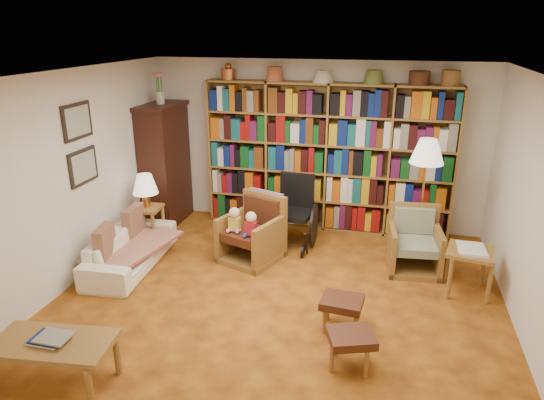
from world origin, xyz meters
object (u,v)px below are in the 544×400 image
(footstool_a, at_px, (342,304))
(sofa, at_px, (131,249))
(coffee_table, at_px, (53,346))
(side_table_lamp, at_px, (148,217))
(floor_lamp, at_px, (427,156))
(footstool_b, at_px, (351,339))
(wheelchair, at_px, (295,214))
(side_table_papers, at_px, (469,257))
(armchair_sage, at_px, (414,245))
(armchair_leather, at_px, (253,232))

(footstool_a, bearing_deg, sofa, 165.11)
(sofa, xyz_separation_m, coffee_table, (0.47, -2.13, 0.12))
(side_table_lamp, distance_m, coffee_table, 2.88)
(floor_lamp, relative_size, footstool_b, 3.23)
(wheelchair, bearing_deg, side_table_papers, -20.73)
(footstool_b, bearing_deg, armchair_sage, 74.50)
(wheelchair, relative_size, coffee_table, 0.94)
(side_table_papers, xyz_separation_m, footstool_b, (-1.19, -1.65, -0.17))
(sofa, relative_size, footstool_a, 3.69)
(armchair_sage, bearing_deg, footstool_a, -115.02)
(side_table_papers, relative_size, footstool_a, 1.32)
(side_table_lamp, relative_size, armchair_leather, 0.60)
(side_table_lamp, bearing_deg, sofa, -81.76)
(armchair_leather, distance_m, footstool_a, 1.92)
(armchair_leather, distance_m, armchair_sage, 2.10)
(sofa, bearing_deg, wheelchair, -62.29)
(side_table_lamp, xyz_separation_m, armchair_sage, (3.65, 0.16, -0.10))
(armchair_leather, bearing_deg, wheelchair, 50.11)
(sofa, bearing_deg, side_table_lamp, 4.52)
(sofa, height_order, footstool_b, sofa)
(wheelchair, distance_m, footstool_a, 2.12)
(sofa, bearing_deg, footstool_a, -108.61)
(side_table_papers, relative_size, footstool_b, 1.15)
(armchair_sage, height_order, footstool_b, armchair_sage)
(armchair_leather, height_order, coffee_table, armchair_leather)
(sofa, relative_size, wheelchair, 1.60)
(footstool_a, xyz_separation_m, coffee_table, (-2.33, -1.39, 0.07))
(coffee_table, bearing_deg, footstool_a, 30.81)
(armchair_sage, bearing_deg, side_table_lamp, -177.44)
(sofa, height_order, coffee_table, sofa)
(armchair_leather, bearing_deg, armchair_sage, 6.21)
(armchair_sage, xyz_separation_m, side_table_papers, (0.59, -0.52, 0.15))
(armchair_sage, bearing_deg, sofa, -166.47)
(coffee_table, bearing_deg, footstool_b, 18.38)
(side_table_papers, bearing_deg, side_table_lamp, 175.23)
(coffee_table, bearing_deg, armchair_sage, 44.18)
(armchair_sage, relative_size, footstool_a, 1.82)
(wheelchair, xyz_separation_m, floor_lamp, (1.68, -0.00, 0.94))
(sofa, bearing_deg, side_table_papers, -89.06)
(side_table_lamp, distance_m, armchair_leather, 1.57)
(sofa, distance_m, footstool_a, 2.90)
(coffee_table, bearing_deg, side_table_papers, 34.02)
(armchair_leather, height_order, footstool_a, armchair_leather)
(side_table_papers, height_order, coffee_table, side_table_papers)
(sofa, height_order, side_table_papers, side_table_papers)
(sofa, height_order, side_table_lamp, side_table_lamp)
(footstool_a, bearing_deg, wheelchair, 114.64)
(armchair_leather, xyz_separation_m, armchair_sage, (2.08, 0.23, -0.05))
(side_table_lamp, height_order, coffee_table, side_table_lamp)
(floor_lamp, relative_size, footstool_a, 3.70)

